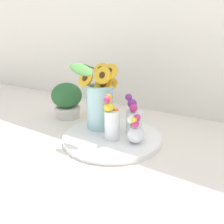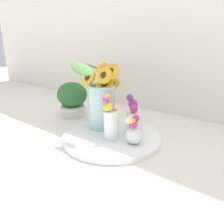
{
  "view_description": "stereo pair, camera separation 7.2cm",
  "coord_description": "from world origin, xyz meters",
  "views": [
    {
      "loc": [
        0.44,
        -0.7,
        0.41
      ],
      "look_at": [
        -0.02,
        0.02,
        0.13
      ],
      "focal_mm": 35.0,
      "sensor_mm": 36.0,
      "label": 1
    },
    {
      "loc": [
        0.5,
        -0.65,
        0.41
      ],
      "look_at": [
        -0.02,
        0.02,
        0.13
      ],
      "focal_mm": 35.0,
      "sensor_mm": 36.0,
      "label": 2
    }
  ],
  "objects": [
    {
      "name": "vase_small_center",
      "position": [
        -0.0,
        -0.01,
        0.1
      ],
      "size": [
        0.08,
        0.07,
        0.19
      ],
      "color": "white",
      "rests_on": "serving_tray"
    },
    {
      "name": "ground_plane",
      "position": [
        0.0,
        0.0,
        0.0
      ],
      "size": [
        6.0,
        6.0,
        0.0
      ],
      "primitive_type": "plane",
      "color": "silver"
    },
    {
      "name": "potted_plant",
      "position": [
        -0.38,
        0.13,
        0.1
      ],
      "size": [
        0.16,
        0.16,
        0.19
      ],
      "color": "beige",
      "rests_on": "ground_plane"
    },
    {
      "name": "serving_tray",
      "position": [
        -0.02,
        0.02,
        0.01
      ],
      "size": [
        0.42,
        0.42,
        0.02
      ],
      "color": "white",
      "rests_on": "ground_plane"
    },
    {
      "name": "vase_small_back",
      "position": [
        0.04,
        0.09,
        0.09
      ],
      "size": [
        0.09,
        0.07,
        0.17
      ],
      "color": "white",
      "rests_on": "serving_tray"
    },
    {
      "name": "vase_bulb_right",
      "position": [
        0.09,
        0.01,
        0.07
      ],
      "size": [
        0.07,
        0.07,
        0.12
      ],
      "color": "white",
      "rests_on": "serving_tray"
    },
    {
      "name": "mason_jar_sunflowers",
      "position": [
        -0.11,
        0.06,
        0.15
      ],
      "size": [
        0.21,
        0.25,
        0.31
      ],
      "color": "#9ED1D6",
      "rests_on": "serving_tray"
    }
  ]
}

